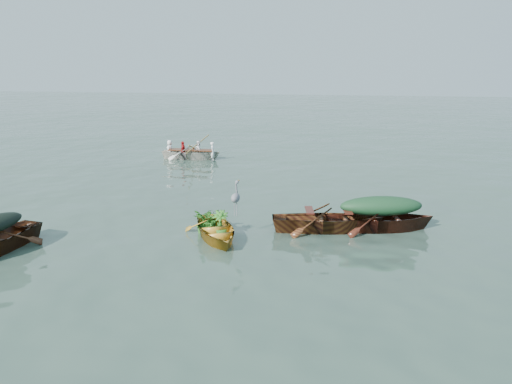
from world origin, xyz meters
The scene contains 11 objects.
ground centered at (0.00, 0.00, 0.00)m, with size 140.00×140.00×0.00m, color #3A5144.
yellow_dinghy centered at (-0.42, -0.81, 0.00)m, with size 1.32×3.04×0.81m, color #B98724.
green_tarp_boat centered at (3.68, 0.82, 0.00)m, with size 1.25×4.02×0.92m, color #4E1D12.
open_wooden_boat centered at (2.31, 0.43, 0.00)m, with size 1.28×4.12×0.95m, color brown.
rowed_boat centered at (-5.01, 9.81, 0.00)m, with size 1.18×3.92×0.91m, color white.
green_tarp_cover centered at (3.68, 0.82, 0.72)m, with size 0.69×2.21×0.52m, color #1A401E.
thwart_benches centered at (2.31, 0.43, 0.49)m, with size 0.77×2.06×0.04m, color #42160F, non-canonical shape.
heron centered at (0.02, -0.49, 0.87)m, with size 0.28×0.40×0.92m, color gray, non-canonical shape.
dinghy_weeds centered at (-0.68, -0.33, 0.71)m, with size 0.70×0.90×0.60m, color #215F19.
rowers centered at (-5.01, 9.81, 0.84)m, with size 1.06×2.74×0.76m, color white.
oars centered at (-5.01, 9.81, 0.49)m, with size 2.60×0.60×0.06m, color olive, non-canonical shape.
Camera 1 is at (3.32, -12.37, 4.23)m, focal length 35.00 mm.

